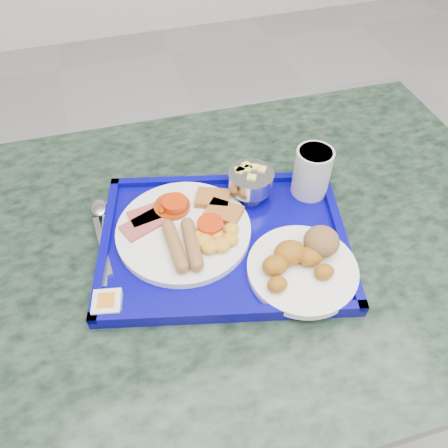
% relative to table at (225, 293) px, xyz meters
% --- Properties ---
extents(table, '(1.19, 0.82, 0.73)m').
position_rel_table_xyz_m(table, '(0.00, 0.00, 0.00)').
color(table, slate).
rests_on(table, floor).
extents(tray, '(0.49, 0.41, 0.03)m').
position_rel_table_xyz_m(tray, '(-0.01, -0.02, 0.20)').
color(tray, '#060284').
rests_on(tray, table).
extents(main_plate, '(0.24, 0.24, 0.04)m').
position_rel_table_xyz_m(main_plate, '(-0.06, 0.01, 0.21)').
color(main_plate, white).
rests_on(main_plate, tray).
extents(bread_plate, '(0.18, 0.18, 0.06)m').
position_rel_table_xyz_m(bread_plate, '(0.10, -0.12, 0.22)').
color(bread_plate, white).
rests_on(bread_plate, tray).
extents(fruit_bowl, '(0.08, 0.08, 0.06)m').
position_rel_table_xyz_m(fruit_bowl, '(0.07, 0.07, 0.24)').
color(fruit_bowl, '#AEAEB0').
rests_on(fruit_bowl, tray).
extents(juice_cup, '(0.07, 0.07, 0.10)m').
position_rel_table_xyz_m(juice_cup, '(0.19, 0.05, 0.25)').
color(juice_cup, silver).
rests_on(juice_cup, tray).
extents(spoon, '(0.03, 0.18, 0.01)m').
position_rel_table_xyz_m(spoon, '(-0.21, 0.09, 0.21)').
color(spoon, '#AEAEB0').
rests_on(spoon, tray).
extents(knife, '(0.04, 0.19, 0.00)m').
position_rel_table_xyz_m(knife, '(-0.21, 0.04, 0.20)').
color(knife, '#AEAEB0').
rests_on(knife, tray).
extents(jam_packet, '(0.05, 0.05, 0.02)m').
position_rel_table_xyz_m(jam_packet, '(-0.22, -0.09, 0.21)').
color(jam_packet, white).
rests_on(jam_packet, tray).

